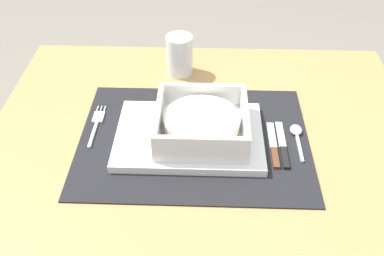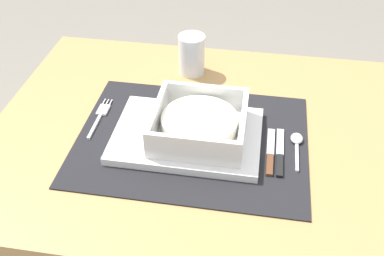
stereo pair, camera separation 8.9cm
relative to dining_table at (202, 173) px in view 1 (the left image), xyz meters
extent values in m
cube|color=#B2844C|center=(0.00, 0.00, 0.11)|extent=(0.87, 0.67, 0.03)
cube|color=olive|center=(-0.39, 0.28, -0.27)|extent=(0.05, 0.05, 0.73)
cube|color=olive|center=(0.39, 0.28, -0.27)|extent=(0.05, 0.05, 0.73)
cube|color=black|center=(-0.02, -0.03, 0.13)|extent=(0.45, 0.35, 0.00)
cube|color=white|center=(-0.03, -0.04, 0.14)|extent=(0.29, 0.20, 0.02)
cube|color=white|center=(-0.01, -0.03, 0.15)|extent=(0.18, 0.18, 0.01)
cube|color=white|center=(-0.09, -0.03, 0.18)|extent=(0.01, 0.18, 0.05)
cube|color=white|center=(0.08, -0.03, 0.18)|extent=(0.01, 0.18, 0.05)
cube|color=white|center=(-0.01, -0.12, 0.18)|extent=(0.16, 0.01, 0.05)
cube|color=white|center=(-0.01, 0.05, 0.18)|extent=(0.16, 0.01, 0.05)
cylinder|color=silver|center=(-0.01, -0.03, 0.17)|extent=(0.15, 0.15, 0.03)
cube|color=silver|center=(-0.22, -0.03, 0.13)|extent=(0.01, 0.08, 0.00)
cube|color=silver|center=(-0.22, 0.03, 0.13)|extent=(0.02, 0.04, 0.00)
cylinder|color=silver|center=(-0.23, 0.05, 0.13)|extent=(0.00, 0.02, 0.00)
cylinder|color=silver|center=(-0.22, 0.05, 0.13)|extent=(0.00, 0.02, 0.00)
cylinder|color=silver|center=(-0.21, 0.05, 0.13)|extent=(0.00, 0.02, 0.00)
cube|color=silver|center=(0.18, -0.06, 0.13)|extent=(0.01, 0.07, 0.00)
ellipsoid|color=silver|center=(0.18, -0.01, 0.13)|extent=(0.02, 0.03, 0.01)
cube|color=black|center=(0.15, -0.09, 0.13)|extent=(0.01, 0.06, 0.01)
cube|color=silver|center=(0.15, -0.02, 0.13)|extent=(0.01, 0.08, 0.00)
cube|color=#59331E|center=(0.13, -0.09, 0.13)|extent=(0.01, 0.06, 0.01)
cube|color=silver|center=(0.13, -0.02, 0.13)|extent=(0.01, 0.08, 0.00)
cylinder|color=white|center=(-0.06, 0.21, 0.17)|extent=(0.06, 0.06, 0.09)
cylinder|color=#338C3F|center=(-0.06, 0.21, 0.15)|extent=(0.05, 0.05, 0.05)
camera|label=1|loc=(0.00, -0.72, 0.72)|focal=42.83mm
camera|label=2|loc=(0.09, -0.71, 0.72)|focal=42.83mm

